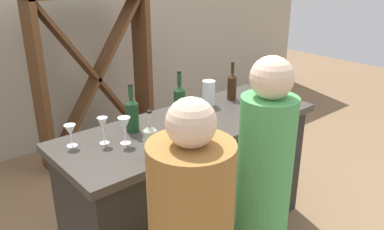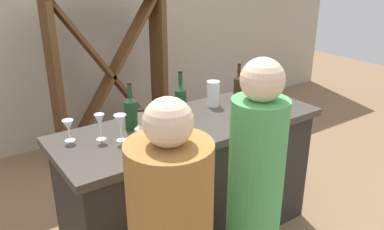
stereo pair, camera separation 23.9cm
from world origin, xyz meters
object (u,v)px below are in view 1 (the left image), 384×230
water_pitcher (209,93)px  person_center_guest (263,193)px  wine_glass_near_center (124,125)px  wine_bottle_second_left_olive_green (132,114)px  wine_bottle_second_right_amber_brown (232,85)px  wine_glass_near_left (268,86)px  wine_bottle_leftmost_clear_pale (150,141)px  wine_bottle_center_olive_green (180,101)px  wine_glass_far_left (70,131)px  wine_rack (96,78)px  wine_glass_near_right (103,125)px

water_pitcher → person_center_guest: bearing=-112.5°
wine_glass_near_center → water_pitcher: 0.84m
wine_bottle_second_left_olive_green → person_center_guest: 0.92m
wine_bottle_second_right_amber_brown → wine_glass_near_left: wine_bottle_second_right_amber_brown is taller
wine_bottle_leftmost_clear_pale → person_center_guest: 0.70m
wine_bottle_center_olive_green → wine_glass_near_left: (0.75, -0.15, -0.01)m
wine_bottle_second_right_amber_brown → wine_glass_far_left: 1.30m
wine_glass_near_left → wine_rack: bearing=109.1°
wine_bottle_second_right_amber_brown → wine_glass_near_left: (0.20, -0.19, 0.00)m
wine_rack → wine_glass_far_left: bearing=-121.9°
wine_bottle_second_right_amber_brown → water_pitcher: (-0.23, 0.02, -0.02)m
person_center_guest → wine_glass_near_right: bearing=28.1°
wine_bottle_second_left_olive_green → wine_glass_near_right: (-0.23, -0.04, 0.00)m
wine_bottle_second_right_amber_brown → wine_glass_far_left: wine_bottle_second_right_amber_brown is taller
wine_bottle_leftmost_clear_pale → wine_glass_near_center: bearing=92.0°
wine_glass_near_left → person_center_guest: 1.04m
wine_bottle_center_olive_green → wine_glass_near_right: wine_bottle_center_olive_green is taller
wine_glass_far_left → water_pitcher: (1.07, -0.01, -0.00)m
wine_rack → person_center_guest: (-0.18, -2.30, -0.13)m
wine_bottle_second_left_olive_green → wine_glass_near_center: bearing=-136.3°
wine_glass_near_center → wine_glass_far_left: bearing=145.6°
water_pitcher → wine_bottle_second_right_amber_brown: bearing=-4.8°
wine_bottle_second_right_amber_brown → person_center_guest: bearing=-125.2°
wine_bottle_center_olive_green → wine_bottle_second_right_amber_brown: (0.55, 0.04, -0.01)m
wine_rack → wine_bottle_second_left_olive_green: (-0.53, -1.52, 0.20)m
wine_bottle_second_left_olive_green → wine_bottle_leftmost_clear_pale: bearing=-108.2°
wine_bottle_second_right_amber_brown → person_center_guest: size_ratio=0.20×
wine_bottle_second_left_olive_green → wine_glass_near_left: (1.11, -0.17, -0.01)m
wine_glass_near_right → person_center_guest: 1.00m
wine_bottle_center_olive_green → wine_glass_near_right: 0.59m
wine_rack → wine_bottle_second_right_amber_brown: wine_rack is taller
wine_bottle_center_olive_green → wine_glass_near_center: (-0.49, -0.10, -0.01)m
wine_bottle_leftmost_clear_pale → wine_glass_near_right: (-0.10, 0.33, 0.01)m
wine_bottle_second_left_olive_green → wine_glass_far_left: bearing=172.9°
wine_bottle_leftmost_clear_pale → person_center_guest: size_ratio=0.19×
wine_rack → wine_glass_near_center: bearing=-111.9°
wine_glass_far_left → person_center_guest: (0.73, -0.83, -0.31)m
wine_glass_near_right → water_pitcher: size_ratio=0.87×
wine_glass_near_center → wine_glass_near_right: wine_glass_near_center is taller
wine_bottle_center_olive_green → person_center_guest: 0.84m
wine_glass_near_center → person_center_guest: bearing=-54.1°
wine_glass_near_center → wine_glass_near_right: 0.13m
wine_glass_near_left → person_center_guest: size_ratio=0.10×
wine_bottle_leftmost_clear_pale → wine_bottle_second_right_amber_brown: wine_bottle_second_right_amber_brown is taller
wine_bottle_leftmost_clear_pale → wine_glass_far_left: bearing=121.9°
wine_bottle_center_olive_green → wine_glass_near_center: size_ratio=1.99×
wine_bottle_center_olive_green → wine_bottle_second_right_amber_brown: 0.55m
wine_rack → wine_glass_near_right: (-0.76, -1.56, 0.21)m
wine_glass_near_right → wine_bottle_leftmost_clear_pale: bearing=-72.9°
water_pitcher → wine_glass_near_right: bearing=-175.1°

